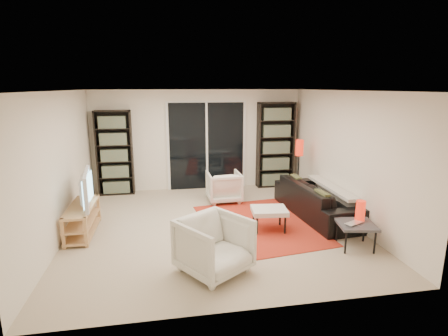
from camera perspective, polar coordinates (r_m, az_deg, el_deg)
The scene contains 20 objects.
floor at distance 6.43m, azimuth -1.76°, elevation -9.41°, with size 5.00×5.00×0.00m, color tan.
wall_back at distance 8.51m, azimuth -4.23°, elevation 4.57°, with size 5.00×0.02×2.40m, color white.
wall_front at distance 3.70m, azimuth 3.68°, elevation -6.87°, with size 5.00×0.02×2.40m, color white.
wall_left at distance 6.24m, azimuth -25.20°, elevation 0.18°, with size 0.02×5.00×2.40m, color white.
wall_right at distance 6.87m, azimuth 19.28°, elevation 1.80°, with size 0.02×5.00×2.40m, color white.
ceiling at distance 5.94m, azimuth -1.92°, elevation 12.51°, with size 5.00×5.00×0.02m, color white.
sliding_door at distance 8.52m, azimuth -2.84°, elevation 3.58°, with size 1.92×0.08×2.16m.
bookshelf_left at distance 8.42m, azimuth -17.41°, elevation 2.35°, with size 0.80×0.30×1.95m.
bookshelf_right at distance 8.77m, azimuth 8.38°, elevation 3.72°, with size 0.90×0.30×2.10m.
tv_stand at distance 6.48m, azimuth -22.11°, elevation -7.71°, with size 0.39×1.22×0.50m.
tv at distance 6.32m, azimuth -22.34°, elevation -3.19°, with size 1.03×0.13×0.59m, color black.
rug at distance 6.51m, azimuth 5.55°, elevation -9.10°, with size 1.86×2.52×0.01m, color red.
sofa at distance 7.06m, azimuth 15.07°, elevation -4.97°, with size 2.23×0.87×0.65m, color black.
armchair_back at distance 7.64m, azimuth -0.01°, elevation -3.06°, with size 0.71×0.73×0.66m, color silver.
armchair_front at distance 4.80m, azimuth -1.61°, elevation -12.54°, with size 0.82×0.84×0.77m, color silver.
ottoman at distance 6.17m, azimuth 7.39°, elevation -7.04°, with size 0.65×0.56×0.40m.
side_table at distance 5.86m, azimuth 20.77°, elevation -8.79°, with size 0.64×0.64×0.40m.
laptop at distance 5.78m, azimuth 20.86°, elevation -8.57°, with size 0.32×0.21×0.03m, color silver.
table_lamp at distance 5.92m, azimuth 21.37°, elevation -6.52°, with size 0.15×0.15×0.33m, color red.
floor_lamp at distance 7.99m, azimuth 12.17°, elevation 2.26°, with size 0.20×0.20×1.32m.
Camera 1 is at (-0.83, -5.88, 2.47)m, focal length 28.00 mm.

